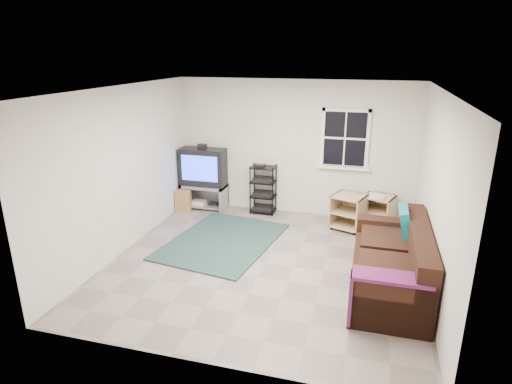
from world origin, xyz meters
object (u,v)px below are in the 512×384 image
(side_table_right, at_px, (378,208))
(sofa, at_px, (393,266))
(tv_unit, at_px, (203,173))
(av_rack, at_px, (263,192))
(side_table_left, at_px, (349,210))

(side_table_right, bearing_deg, sofa, -85.32)
(tv_unit, distance_m, av_rack, 1.27)
(tv_unit, distance_m, side_table_right, 3.47)
(tv_unit, height_order, sofa, tv_unit)
(tv_unit, xyz_separation_m, side_table_right, (3.45, -0.01, -0.40))
(tv_unit, xyz_separation_m, side_table_left, (2.94, -0.29, -0.40))
(tv_unit, height_order, side_table_right, tv_unit)
(av_rack, distance_m, sofa, 3.37)
(tv_unit, distance_m, side_table_left, 2.98)
(av_rack, height_order, side_table_right, av_rack)
(av_rack, distance_m, side_table_left, 1.74)
(tv_unit, relative_size, sofa, 0.62)
(side_table_left, bearing_deg, av_rack, 168.74)
(av_rack, xyz_separation_m, side_table_right, (2.21, -0.06, -0.09))
(side_table_left, distance_m, sofa, 2.14)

